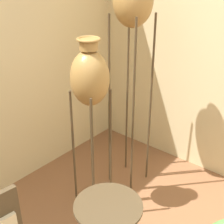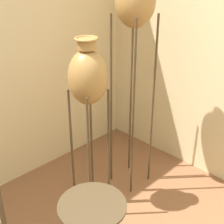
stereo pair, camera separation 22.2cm
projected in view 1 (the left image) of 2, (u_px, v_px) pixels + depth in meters
The scene contains 2 objects.
vase_stand_tall at pixel (133, 5), 2.52m from camera, with size 0.33×0.33×2.08m.
vase_stand_medium at pixel (90, 80), 2.39m from camera, with size 0.31×0.31×1.57m.
Camera 1 is at (-1.00, -0.60, 2.07)m, focal length 50.00 mm.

